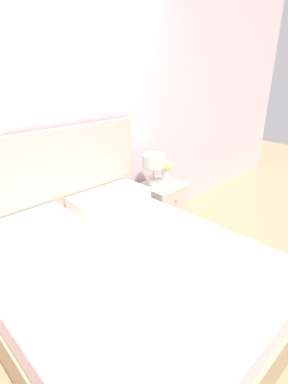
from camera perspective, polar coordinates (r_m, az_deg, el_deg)
ground_plane at (r=3.04m, az=-15.10°, el=-12.32°), size 12.00×12.00×0.00m
wall_back at (r=2.60m, az=-18.93°, el=12.56°), size 8.00×0.06×2.60m
bed at (r=2.26m, az=-4.14°, el=-16.35°), size 1.70×1.94×1.25m
nightstand at (r=3.33m, az=3.24°, el=-2.79°), size 0.41×0.43×0.53m
table_lamp at (r=3.15m, az=1.85°, el=5.52°), size 0.24×0.24×0.33m
flower_vase at (r=3.32m, az=4.13°, el=4.47°), size 0.13×0.13×0.22m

